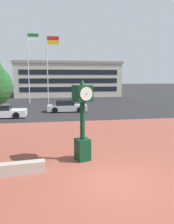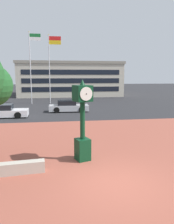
{
  "view_description": "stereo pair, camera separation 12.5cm",
  "coord_description": "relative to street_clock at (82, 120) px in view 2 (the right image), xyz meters",
  "views": [
    {
      "loc": [
        -2.32,
        -7.63,
        4.05
      ],
      "look_at": [
        -0.76,
        2.31,
        2.39
      ],
      "focal_mm": 35.24,
      "sensor_mm": 36.0,
      "label": 1
    },
    {
      "loc": [
        -2.2,
        -7.65,
        4.05
      ],
      "look_at": [
        -0.76,
        2.31,
        2.39
      ],
      "focal_mm": 35.24,
      "sensor_mm": 36.0,
      "label": 2
    }
  ],
  "objects": [
    {
      "name": "plaza_brick_paving",
      "position": [
        0.95,
        1.38,
        -1.96
      ],
      "size": [
        44.0,
        15.68,
        0.01
      ],
      "primitive_type": "cube",
      "color": "brown",
      "rests_on": "ground"
    },
    {
      "name": "ground_plane",
      "position": [
        0.95,
        -2.46,
        -1.96
      ],
      "size": [
        200.0,
        200.0,
        0.0
      ],
      "primitive_type": "plane",
      "color": "#262628"
    },
    {
      "name": "car_street_mid",
      "position": [
        -6.34,
        12.07,
        -1.39
      ],
      "size": [
        4.62,
        1.95,
        1.28
      ],
      "rotation": [
        0.0,
        0.0,
        4.72
      ],
      "color": "silver",
      "rests_on": "ground"
    },
    {
      "name": "car_street_near",
      "position": [
        0.19,
        14.72,
        -1.39
      ],
      "size": [
        4.47,
        1.94,
        1.28
      ],
      "rotation": [
        0.0,
        0.0,
        4.69
      ],
      "color": "#B7BABF",
      "rests_on": "ground"
    },
    {
      "name": "planter_wall",
      "position": [
        -3.36,
        -1.19,
        -1.71
      ],
      "size": [
        3.22,
        0.74,
        0.5
      ],
      "primitive_type": "cube",
      "rotation": [
        0.0,
        0.0,
        0.11
      ],
      "color": "#ADA393",
      "rests_on": "ground"
    },
    {
      "name": "street_clock",
      "position": [
        0.0,
        0.0,
        0.0
      ],
      "size": [
        0.95,
        0.96,
        3.89
      ],
      "rotation": [
        0.0,
        0.0,
        0.34
      ],
      "color": "#0C381E",
      "rests_on": "ground"
    },
    {
      "name": "flagpole_primary",
      "position": [
        -4.53,
        22.58,
        3.93
      ],
      "size": [
        1.65,
        0.14,
        10.13
      ],
      "color": "silver",
      "rests_on": "ground"
    },
    {
      "name": "civic_building",
      "position": [
        1.8,
        37.4,
        1.42
      ],
      "size": [
        20.47,
        13.49,
        6.75
      ],
      "color": "beige",
      "rests_on": "ground"
    },
    {
      "name": "flagpole_secondary",
      "position": [
        -1.79,
        22.58,
        3.95
      ],
      "size": [
        1.8,
        0.14,
        9.83
      ],
      "color": "silver",
      "rests_on": "ground"
    }
  ]
}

